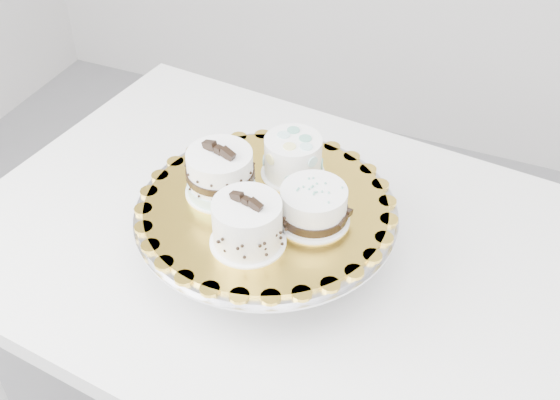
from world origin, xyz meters
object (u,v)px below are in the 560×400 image
at_px(table, 299,280).
at_px(cake_ribbon, 314,206).
at_px(cake_dots, 293,156).
at_px(cake_swirl, 247,224).
at_px(cake_board, 266,206).
at_px(cake_banded, 220,174).
at_px(cake_stand, 266,224).

bearing_deg(table, cake_ribbon, -45.82).
bearing_deg(cake_dots, cake_swirl, -93.61).
bearing_deg(table, cake_swirl, -95.75).
distance_m(table, cake_dots, 0.24).
relative_size(table, cake_ribbon, 10.59).
xyz_separation_m(table, cake_swirl, (-0.03, -0.14, 0.24)).
height_order(cake_board, cake_banded, cake_banded).
height_order(cake_stand, cake_ribbon, cake_ribbon).
relative_size(cake_board, cake_swirl, 3.17).
bearing_deg(cake_swirl, cake_board, 109.31).
relative_size(cake_board, cake_ribbon, 3.26).
bearing_deg(cake_banded, cake_dots, 59.90).
distance_m(table, cake_board, 0.21).
xyz_separation_m(cake_stand, cake_banded, (-0.08, 0.00, 0.07)).
distance_m(cake_stand, cake_swirl, 0.12).
bearing_deg(cake_dots, cake_stand, -99.81).
bearing_deg(cake_stand, cake_ribbon, -3.77).
bearing_deg(cake_board, cake_swirl, -83.49).
distance_m(table, cake_ribbon, 0.24).
bearing_deg(cake_ribbon, cake_board, -176.76).
distance_m(cake_dots, cake_ribbon, 0.12).
height_order(cake_banded, cake_ribbon, cake_banded).
bearing_deg(cake_banded, cake_stand, 14.12).
bearing_deg(cake_board, cake_stand, 90.00).
bearing_deg(cake_ribbon, cake_dots, 134.67).
relative_size(cake_stand, cake_dots, 3.60).
height_order(cake_stand, cake_banded, cake_banded).
relative_size(cake_swirl, cake_banded, 0.96).
relative_size(cake_swirl, cake_ribbon, 1.03).
distance_m(table, cake_banded, 0.27).
xyz_separation_m(cake_board, cake_banded, (-0.08, 0.00, 0.04)).
distance_m(cake_swirl, cake_dots, 0.17).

